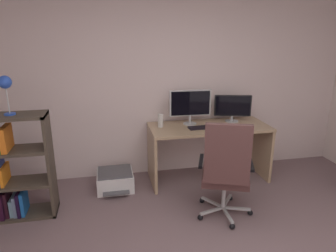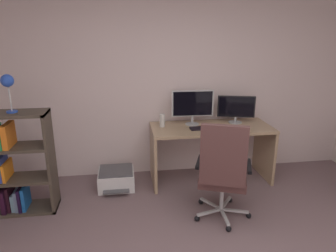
{
  "view_description": "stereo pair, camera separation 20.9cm",
  "coord_description": "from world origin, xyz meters",
  "px_view_note": "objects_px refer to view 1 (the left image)",
  "views": [
    {
      "loc": [
        -0.77,
        -1.55,
        1.94
      ],
      "look_at": [
        -0.08,
        1.83,
        0.88
      ],
      "focal_mm": 32.68,
      "sensor_mm": 36.0,
      "label": 1
    },
    {
      "loc": [
        -0.57,
        -1.59,
        1.94
      ],
      "look_at": [
        -0.08,
        1.83,
        0.88
      ],
      "focal_mm": 32.68,
      "sensor_mm": 36.0,
      "label": 2
    }
  ],
  "objects_px": {
    "desk": "(209,140)",
    "monitor_secondary": "(233,107)",
    "desk_lamp": "(5,85)",
    "monitor_main": "(190,104)",
    "keyboard": "(202,127)",
    "desktop_speaker": "(161,121)",
    "computer_mouse": "(220,126)",
    "bookshelf": "(9,171)",
    "office_chair": "(226,169)",
    "printer": "(115,180)"
  },
  "relations": [
    {
      "from": "monitor_main",
      "to": "computer_mouse",
      "type": "bearing_deg",
      "value": -29.01
    },
    {
      "from": "monitor_main",
      "to": "keyboard",
      "type": "relative_size",
      "value": 1.64
    },
    {
      "from": "desk",
      "to": "monitor_secondary",
      "type": "xyz_separation_m",
      "value": [
        0.37,
        0.13,
        0.41
      ]
    },
    {
      "from": "office_chair",
      "to": "monitor_secondary",
      "type": "bearing_deg",
      "value": 64.83
    },
    {
      "from": "keyboard",
      "to": "desk_lamp",
      "type": "bearing_deg",
      "value": -173.37
    },
    {
      "from": "bookshelf",
      "to": "desk",
      "type": "bearing_deg",
      "value": 10.69
    },
    {
      "from": "office_chair",
      "to": "computer_mouse",
      "type": "bearing_deg",
      "value": 73.19
    },
    {
      "from": "computer_mouse",
      "to": "office_chair",
      "type": "distance_m",
      "value": 0.96
    },
    {
      "from": "desk",
      "to": "monitor_secondary",
      "type": "height_order",
      "value": "monitor_secondary"
    },
    {
      "from": "keyboard",
      "to": "desk_lamp",
      "type": "distance_m",
      "value": 2.28
    },
    {
      "from": "monitor_main",
      "to": "desktop_speaker",
      "type": "height_order",
      "value": "monitor_main"
    },
    {
      "from": "computer_mouse",
      "to": "bookshelf",
      "type": "distance_m",
      "value": 2.54
    },
    {
      "from": "monitor_main",
      "to": "desk_lamp",
      "type": "xyz_separation_m",
      "value": [
        -2.05,
        -0.57,
        0.41
      ]
    },
    {
      "from": "monitor_secondary",
      "to": "keyboard",
      "type": "distance_m",
      "value": 0.58
    },
    {
      "from": "monitor_secondary",
      "to": "computer_mouse",
      "type": "bearing_deg",
      "value": -140.85
    },
    {
      "from": "monitor_secondary",
      "to": "keyboard",
      "type": "relative_size",
      "value": 1.45
    },
    {
      "from": "desk",
      "to": "printer",
      "type": "height_order",
      "value": "desk"
    },
    {
      "from": "bookshelf",
      "to": "desk_lamp",
      "type": "xyz_separation_m",
      "value": [
        0.1,
        -0.0,
        0.91
      ]
    },
    {
      "from": "monitor_main",
      "to": "desk_lamp",
      "type": "bearing_deg",
      "value": -164.32
    },
    {
      "from": "desktop_speaker",
      "to": "desk_lamp",
      "type": "bearing_deg",
      "value": -162.15
    },
    {
      "from": "monitor_main",
      "to": "office_chair",
      "type": "relative_size",
      "value": 0.5
    },
    {
      "from": "computer_mouse",
      "to": "office_chair",
      "type": "height_order",
      "value": "office_chair"
    },
    {
      "from": "monitor_main",
      "to": "monitor_secondary",
      "type": "relative_size",
      "value": 1.13
    },
    {
      "from": "monitor_secondary",
      "to": "desk_lamp",
      "type": "distance_m",
      "value": 2.75
    },
    {
      "from": "keyboard",
      "to": "desktop_speaker",
      "type": "xyz_separation_m",
      "value": [
        -0.51,
        0.16,
        0.07
      ]
    },
    {
      "from": "monitor_secondary",
      "to": "computer_mouse",
      "type": "distance_m",
      "value": 0.37
    },
    {
      "from": "keyboard",
      "to": "desktop_speaker",
      "type": "distance_m",
      "value": 0.54
    },
    {
      "from": "monitor_main",
      "to": "desk",
      "type": "bearing_deg",
      "value": -28.48
    },
    {
      "from": "desktop_speaker",
      "to": "office_chair",
      "type": "xyz_separation_m",
      "value": [
        0.5,
        -1.05,
        -0.26
      ]
    },
    {
      "from": "monitor_secondary",
      "to": "monitor_main",
      "type": "bearing_deg",
      "value": -179.99
    },
    {
      "from": "keyboard",
      "to": "printer",
      "type": "height_order",
      "value": "keyboard"
    },
    {
      "from": "monitor_secondary",
      "to": "desktop_speaker",
      "type": "distance_m",
      "value": 1.02
    },
    {
      "from": "monitor_main",
      "to": "printer",
      "type": "distance_m",
      "value": 1.39
    },
    {
      "from": "monitor_main",
      "to": "desktop_speaker",
      "type": "relative_size",
      "value": 3.28
    },
    {
      "from": "monitor_main",
      "to": "keyboard",
      "type": "bearing_deg",
      "value": -65.08
    },
    {
      "from": "desk",
      "to": "monitor_main",
      "type": "relative_size",
      "value": 2.83
    },
    {
      "from": "office_chair",
      "to": "printer",
      "type": "height_order",
      "value": "office_chair"
    },
    {
      "from": "desk",
      "to": "keyboard",
      "type": "xyz_separation_m",
      "value": [
        -0.13,
        -0.09,
        0.21
      ]
    },
    {
      "from": "monitor_main",
      "to": "keyboard",
      "type": "height_order",
      "value": "monitor_main"
    },
    {
      "from": "monitor_main",
      "to": "computer_mouse",
      "type": "relative_size",
      "value": 5.57
    },
    {
      "from": "monitor_main",
      "to": "keyboard",
      "type": "distance_m",
      "value": 0.35
    },
    {
      "from": "keyboard",
      "to": "printer",
      "type": "xyz_separation_m",
      "value": [
        -1.13,
        0.03,
        -0.65
      ]
    },
    {
      "from": "printer",
      "to": "desk_lamp",
      "type": "bearing_deg",
      "value": -158.63
    },
    {
      "from": "desk",
      "to": "monitor_secondary",
      "type": "relative_size",
      "value": 3.21
    },
    {
      "from": "monitor_secondary",
      "to": "office_chair",
      "type": "xyz_separation_m",
      "value": [
        -0.52,
        -1.1,
        -0.38
      ]
    },
    {
      "from": "desk_lamp",
      "to": "desk",
      "type": "bearing_deg",
      "value": 11.15
    },
    {
      "from": "desk",
      "to": "desk_lamp",
      "type": "distance_m",
      "value": 2.48
    },
    {
      "from": "desk_lamp",
      "to": "monitor_main",
      "type": "bearing_deg",
      "value": 15.68
    },
    {
      "from": "monitor_main",
      "to": "computer_mouse",
      "type": "xyz_separation_m",
      "value": [
        0.36,
        -0.2,
        -0.26
      ]
    },
    {
      "from": "computer_mouse",
      "to": "bookshelf",
      "type": "relative_size",
      "value": 0.09
    }
  ]
}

